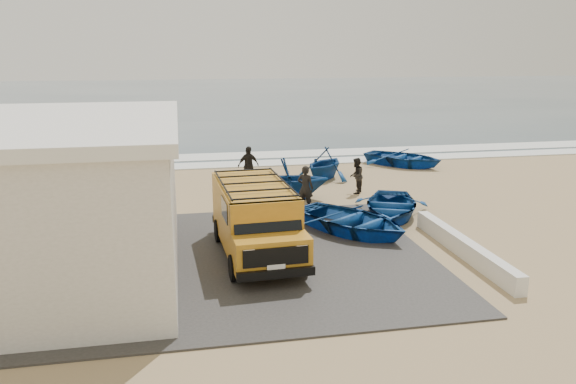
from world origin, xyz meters
TOP-DOWN VIEW (x-y plane):
  - ground at (0.00, 0.00)m, footprint 160.00×160.00m
  - slab at (-2.00, -2.00)m, footprint 12.00×10.00m
  - ocean at (0.00, 56.00)m, footprint 180.00×88.00m
  - surf_line at (0.00, 12.00)m, footprint 180.00×1.60m
  - surf_wash at (0.00, 14.50)m, footprint 180.00×2.20m
  - building at (-7.50, -2.00)m, footprint 8.40×9.40m
  - parapet at (5.00, -3.00)m, footprint 0.35×6.00m
  - van at (-1.14, -1.71)m, footprint 2.33×5.31m
  - boat_near_left at (2.31, -0.25)m, footprint 4.98×5.32m
  - boat_near_right at (4.33, 1.32)m, footprint 4.14×4.76m
  - boat_mid_left at (1.07, 4.48)m, footprint 3.59×3.19m
  - boat_far_left at (3.48, 7.83)m, footprint 3.83×3.87m
  - boat_far_right at (8.42, 10.09)m, footprint 5.07×5.13m
  - fisherman_front at (1.42, 2.84)m, footprint 0.76×0.70m
  - fisherman_middle at (4.14, 4.93)m, footprint 0.90×0.95m
  - fisherman_back at (-0.23, 7.39)m, footprint 1.13×0.76m

SIDE VIEW (x-z plane):
  - ground at x=0.00m, z-range 0.00..0.00m
  - ocean at x=0.00m, z-range 0.00..0.01m
  - surf_wash at x=0.00m, z-range 0.00..0.04m
  - slab at x=-2.00m, z-range 0.00..0.05m
  - surf_line at x=0.00m, z-range 0.00..0.06m
  - parapet at x=5.00m, z-range 0.00..0.55m
  - boat_near_right at x=4.33m, z-range 0.00..0.82m
  - boat_far_right at x=8.42m, z-range 0.00..0.87m
  - boat_near_left at x=2.31m, z-range 0.00..0.90m
  - boat_far_left at x=3.48m, z-range 0.00..1.55m
  - fisherman_middle at x=4.14m, z-range 0.00..1.56m
  - boat_mid_left at x=1.07m, z-range 0.00..1.74m
  - fisherman_front at x=1.42m, z-range 0.00..1.75m
  - fisherman_back at x=-0.23m, z-range 0.00..1.79m
  - van at x=-1.14m, z-range 0.08..2.32m
  - building at x=-7.50m, z-range 0.01..4.31m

